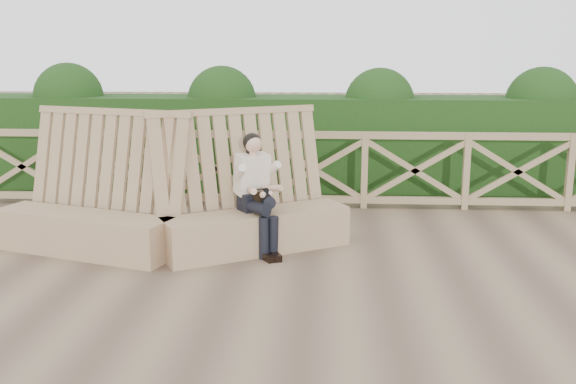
{
  "coord_description": "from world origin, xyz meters",
  "views": [
    {
      "loc": [
        0.17,
        -5.53,
        2.21
      ],
      "look_at": [
        -0.18,
        0.4,
        0.9
      ],
      "focal_mm": 40.0,
      "sensor_mm": 36.0,
      "label": 1
    }
  ],
  "objects": [
    {
      "name": "ground",
      "position": [
        0.0,
        0.0,
        0.0
      ],
      "size": [
        60.0,
        60.0,
        0.0
      ],
      "primitive_type": "plane",
      "color": "brown",
      "rests_on": "ground"
    },
    {
      "name": "bench",
      "position": [
        -1.56,
        1.36,
        0.4
      ],
      "size": [
        4.04,
        1.72,
        1.59
      ],
      "rotation": [
        0.0,
        0.0,
        0.07
      ],
      "color": "#947754",
      "rests_on": "ground"
    },
    {
      "name": "woman",
      "position": [
        -0.6,
        1.41,
        0.72
      ],
      "size": [
        0.62,
        0.8,
        1.32
      ],
      "rotation": [
        0.0,
        0.0,
        0.6
      ],
      "color": "black",
      "rests_on": "ground"
    },
    {
      "name": "guardrail",
      "position": [
        0.0,
        3.5,
        0.55
      ],
      "size": [
        10.1,
        0.09,
        1.1
      ],
      "color": "#947E56",
      "rests_on": "ground"
    },
    {
      "name": "hedge",
      "position": [
        0.0,
        4.7,
        0.75
      ],
      "size": [
        12.0,
        1.2,
        1.5
      ],
      "primitive_type": "cube",
      "color": "black",
      "rests_on": "ground"
    }
  ]
}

